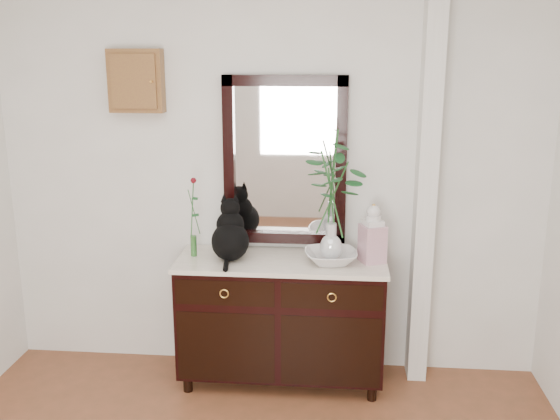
# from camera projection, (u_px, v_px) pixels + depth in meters

# --- Properties ---
(wall_back) EXTENTS (3.60, 0.04, 2.70)m
(wall_back) POSITION_uv_depth(u_px,v_px,m) (270.00, 174.00, 4.09)
(wall_back) COLOR white
(wall_back) RESTS_ON ground
(pilaster) EXTENTS (0.12, 0.20, 2.70)m
(pilaster) POSITION_uv_depth(u_px,v_px,m) (426.00, 180.00, 3.92)
(pilaster) COLOR white
(pilaster) RESTS_ON ground
(sideboard) EXTENTS (1.33, 0.52, 0.82)m
(sideboard) POSITION_uv_depth(u_px,v_px,m) (281.00, 314.00, 4.05)
(sideboard) COLOR black
(sideboard) RESTS_ON ground
(wall_mirror) EXTENTS (0.80, 0.06, 1.10)m
(wall_mirror) POSITION_uv_depth(u_px,v_px,m) (285.00, 161.00, 4.04)
(wall_mirror) COLOR black
(wall_mirror) RESTS_ON wall_back
(key_cabinet) EXTENTS (0.35, 0.10, 0.40)m
(key_cabinet) POSITION_uv_depth(u_px,v_px,m) (136.00, 81.00, 3.97)
(key_cabinet) COLOR brown
(key_cabinet) RESTS_ON wall_back
(cat) EXTENTS (0.31, 0.37, 0.39)m
(cat) POSITION_uv_depth(u_px,v_px,m) (230.00, 229.00, 3.93)
(cat) COLOR black
(cat) RESTS_ON sideboard
(lotus_bowl) EXTENTS (0.37, 0.37, 0.08)m
(lotus_bowl) POSITION_uv_depth(u_px,v_px,m) (331.00, 257.00, 3.88)
(lotus_bowl) COLOR silver
(lotus_bowl) RESTS_ON sideboard
(vase_branches) EXTENTS (0.49, 0.49, 0.83)m
(vase_branches) POSITION_uv_depth(u_px,v_px,m) (332.00, 195.00, 3.78)
(vase_branches) COLOR silver
(vase_branches) RESTS_ON lotus_bowl
(bud_vase_rose) EXTENTS (0.07, 0.07, 0.53)m
(bud_vase_rose) POSITION_uv_depth(u_px,v_px,m) (193.00, 217.00, 3.96)
(bud_vase_rose) COLOR #31682C
(bud_vase_rose) RESTS_ON sideboard
(ginger_jar) EXTENTS (0.18, 0.18, 0.38)m
(ginger_jar) POSITION_uv_depth(u_px,v_px,m) (373.00, 233.00, 3.87)
(ginger_jar) COLOR white
(ginger_jar) RESTS_ON sideboard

